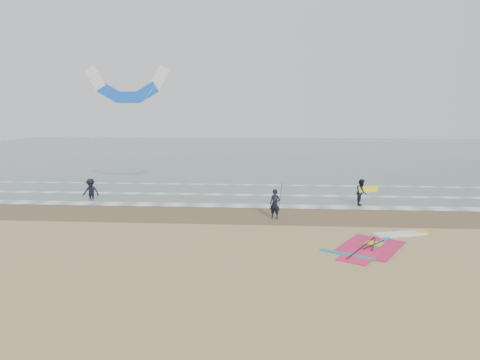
# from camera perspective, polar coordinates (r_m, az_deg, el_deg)

# --- Properties ---
(ground) EXTENTS (120.00, 120.00, 0.00)m
(ground) POSITION_cam_1_polar(r_m,az_deg,el_deg) (19.60, 4.34, -8.67)
(ground) COLOR tan
(ground) RESTS_ON ground
(sea_water) EXTENTS (120.00, 80.00, 0.02)m
(sea_water) POSITION_cam_1_polar(r_m,az_deg,el_deg) (66.96, 4.25, 3.73)
(sea_water) COLOR #47605E
(sea_water) RESTS_ON ground
(wet_sand_band) EXTENTS (120.00, 5.00, 0.01)m
(wet_sand_band) POSITION_cam_1_polar(r_m,az_deg,el_deg) (25.39, 4.31, -4.61)
(wet_sand_band) COLOR brown
(wet_sand_band) RESTS_ON ground
(foam_waterline) EXTENTS (120.00, 9.15, 0.02)m
(foam_waterline) POSITION_cam_1_polar(r_m,az_deg,el_deg) (29.72, 4.30, -2.58)
(foam_waterline) COLOR white
(foam_waterline) RESTS_ON ground
(windsurf_rig) EXTENTS (5.63, 5.33, 0.14)m
(windsurf_rig) POSITION_cam_1_polar(r_m,az_deg,el_deg) (20.71, 18.12, -8.03)
(windsurf_rig) COLOR white
(windsurf_rig) RESTS_ON ground
(person_standing) EXTENTS (0.72, 0.61, 1.69)m
(person_standing) POSITION_cam_1_polar(r_m,az_deg,el_deg) (24.25, 4.67, -3.21)
(person_standing) COLOR black
(person_standing) RESTS_ON ground
(person_walking) EXTENTS (0.82, 0.96, 1.74)m
(person_walking) POSITION_cam_1_polar(r_m,az_deg,el_deg) (28.68, 15.90, -1.60)
(person_walking) COLOR black
(person_walking) RESTS_ON ground
(person_wading) EXTENTS (1.18, 0.70, 1.79)m
(person_wading) POSITION_cam_1_polar(r_m,az_deg,el_deg) (31.44, -19.30, -0.82)
(person_wading) COLOR black
(person_wading) RESTS_ON ground
(held_pole) EXTENTS (0.17, 0.86, 1.82)m
(held_pole) POSITION_cam_1_polar(r_m,az_deg,el_deg) (24.17, 5.40, -2.31)
(held_pole) COLOR black
(held_pole) RESTS_ON ground
(carried_kiteboard) EXTENTS (1.30, 0.51, 0.39)m
(carried_kiteboard) POSITION_cam_1_polar(r_m,az_deg,el_deg) (28.63, 16.74, -1.19)
(carried_kiteboard) COLOR yellow
(carried_kiteboard) RESTS_ON ground
(surf_kite) EXTENTS (6.36, 2.80, 8.20)m
(surf_kite) POSITION_cam_1_polar(r_m,az_deg,el_deg) (32.92, -14.75, 11.81)
(surf_kite) COLOR white
(surf_kite) RESTS_ON ground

